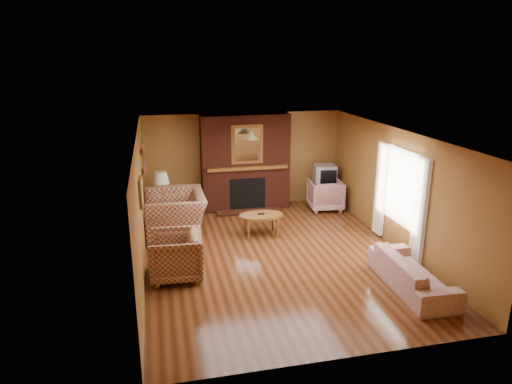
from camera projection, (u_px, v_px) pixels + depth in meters
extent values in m
plane|color=#3F1F0D|center=(276.00, 256.00, 8.96)|extent=(6.50, 6.50, 0.00)
plane|color=white|center=(277.00, 134.00, 8.26)|extent=(6.50, 6.50, 0.00)
plane|color=olive|center=(243.00, 160.00, 11.64)|extent=(6.50, 0.00, 6.50)
plane|color=olive|center=(346.00, 275.00, 5.57)|extent=(6.50, 0.00, 6.50)
plane|color=olive|center=(141.00, 207.00, 8.09)|extent=(0.00, 6.50, 6.50)
plane|color=olive|center=(397.00, 189.00, 9.13)|extent=(0.00, 6.50, 6.50)
cube|color=#4D1B10|center=(245.00, 162.00, 11.41)|extent=(2.20, 0.50, 2.40)
cube|color=black|center=(247.00, 194.00, 11.41)|extent=(0.90, 0.06, 0.80)
cube|color=#4D1B10|center=(249.00, 212.00, 11.38)|extent=(1.60, 0.35, 0.06)
cube|color=brown|center=(248.00, 168.00, 11.18)|extent=(2.00, 0.18, 0.08)
cube|color=brown|center=(247.00, 144.00, 11.04)|extent=(0.78, 0.05, 0.95)
cube|color=white|center=(247.00, 145.00, 11.01)|extent=(0.62, 0.02, 0.80)
cube|color=beige|center=(420.00, 212.00, 8.28)|extent=(0.08, 0.35, 2.00)
cube|color=beige|center=(381.00, 189.00, 9.68)|extent=(0.08, 0.35, 2.00)
cube|color=white|center=(402.00, 187.00, 8.91)|extent=(0.03, 1.10, 1.50)
cube|color=brown|center=(143.00, 172.00, 9.82)|extent=(0.06, 0.55, 0.04)
cube|color=brown|center=(142.00, 152.00, 9.69)|extent=(0.06, 0.55, 0.04)
cube|color=brown|center=(141.00, 192.00, 7.71)|extent=(0.04, 0.40, 0.50)
cube|color=beige|center=(142.00, 192.00, 7.72)|extent=(0.01, 0.32, 0.42)
cylinder|color=black|center=(251.00, 126.00, 10.46)|extent=(0.01, 0.01, 0.35)
cone|color=tan|center=(251.00, 135.00, 10.53)|extent=(0.36, 0.36, 0.18)
imported|color=maroon|center=(175.00, 214.00, 9.86)|extent=(1.28, 1.46, 0.94)
imported|color=maroon|center=(176.00, 256.00, 7.97)|extent=(0.97, 0.94, 0.83)
imported|color=beige|center=(412.00, 273.00, 7.65)|extent=(0.82, 1.94, 0.56)
imported|color=beige|center=(325.00, 195.00, 11.56)|extent=(0.88, 0.90, 0.75)
ellipsoid|color=brown|center=(261.00, 216.00, 9.82)|extent=(0.96, 0.59, 0.05)
cube|color=black|center=(261.00, 214.00, 9.81)|extent=(0.15, 0.05, 0.02)
cylinder|color=brown|center=(273.00, 222.00, 10.14)|extent=(0.05, 0.05, 0.43)
cylinder|color=brown|center=(245.00, 224.00, 10.00)|extent=(0.05, 0.05, 0.43)
cylinder|color=brown|center=(278.00, 228.00, 9.78)|extent=(0.05, 0.05, 0.43)
cylinder|color=brown|center=(248.00, 230.00, 9.65)|extent=(0.05, 0.05, 0.43)
cube|color=brown|center=(163.00, 210.00, 10.72)|extent=(0.43, 0.43, 0.55)
sphere|color=white|center=(162.00, 192.00, 10.60)|extent=(0.31, 0.31, 0.31)
cylinder|color=black|center=(161.00, 185.00, 10.55)|extent=(0.03, 0.03, 0.10)
cone|color=silver|center=(161.00, 178.00, 10.50)|extent=(0.39, 0.39, 0.27)
cube|color=black|center=(324.00, 194.00, 11.92)|extent=(0.55, 0.50, 0.57)
cube|color=#A4A6AB|center=(325.00, 174.00, 11.76)|extent=(0.62, 0.60, 0.50)
cube|color=black|center=(329.00, 177.00, 11.51)|extent=(0.41, 0.09, 0.35)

